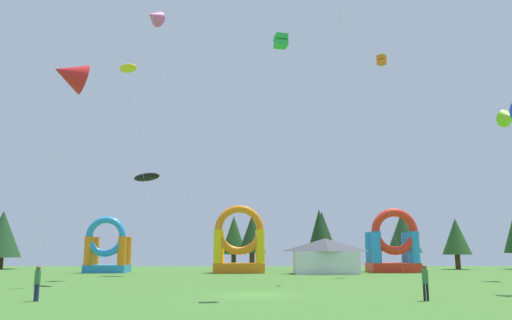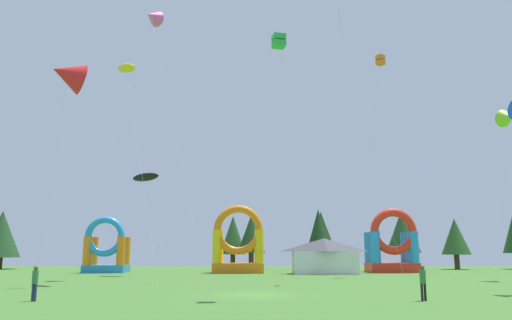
# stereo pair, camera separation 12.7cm
# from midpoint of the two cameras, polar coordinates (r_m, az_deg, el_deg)

# --- Properties ---
(ground_plane) EXTENTS (120.00, 120.00, 0.00)m
(ground_plane) POSITION_cam_midpoint_polar(r_m,az_deg,el_deg) (31.25, 0.13, -15.12)
(ground_plane) COLOR #3D6B28
(kite_red_delta) EXTENTS (4.77, 6.17, 16.04)m
(kite_red_delta) POSITION_cam_midpoint_polar(r_m,az_deg,el_deg) (37.76, -20.60, 9.10)
(kite_red_delta) COLOR red
(kite_red_delta) RESTS_ON ground_plane
(kite_orange_box) EXTENTS (5.08, 3.79, 24.81)m
(kite_orange_box) POSITION_cam_midpoint_polar(r_m,az_deg,el_deg) (60.27, 14.02, 10.94)
(kite_orange_box) COLOR orange
(kite_orange_box) RESTS_ON ground_plane
(kite_lime_delta) EXTENTS (3.43, 2.16, 16.29)m
(kite_lime_delta) POSITION_cam_midpoint_polar(r_m,az_deg,el_deg) (54.32, 26.83, 4.28)
(kite_lime_delta) COLOR #8CD826
(kite_lime_delta) RESTS_ON ground_plane
(kite_pink_delta) EXTENTS (8.72, 5.07, 27.97)m
(kite_pink_delta) POSITION_cam_midpoint_polar(r_m,az_deg,el_deg) (56.12, -11.65, 15.70)
(kite_pink_delta) COLOR #EA599E
(kite_pink_delta) RESTS_ON ground_plane
(kite_yellow_parafoil) EXTENTS (5.70, 5.91, 19.23)m
(kite_yellow_parafoil) POSITION_cam_midpoint_polar(r_m,az_deg,el_deg) (46.53, -14.49, 10.07)
(kite_yellow_parafoil) COLOR yellow
(kite_yellow_parafoil) RESTS_ON ground_plane
(kite_green_box) EXTENTS (1.25, 3.78, 15.90)m
(kite_green_box) POSITION_cam_midpoint_polar(r_m,az_deg,el_deg) (32.05, 2.72, 13.32)
(kite_green_box) COLOR green
(kite_green_box) RESTS_ON ground_plane
(kite_white_diamond) EXTENTS (6.58, 5.62, 24.29)m
(kite_white_diamond) POSITION_cam_midpoint_polar(r_m,az_deg,el_deg) (48.70, 9.48, 15.19)
(kite_white_diamond) COLOR white
(kite_white_diamond) RESTS_ON ground_plane
(kite_black_parafoil) EXTENTS (5.15, 3.16, 11.46)m
(kite_black_parafoil) POSITION_cam_midpoint_polar(r_m,az_deg,el_deg) (57.33, -12.43, -1.92)
(kite_black_parafoil) COLOR black
(kite_black_parafoil) RESTS_ON ground_plane
(person_far_side) EXTENTS (0.40, 0.40, 1.84)m
(person_far_side) POSITION_cam_midpoint_polar(r_m,az_deg,el_deg) (29.60, -23.78, -12.41)
(person_far_side) COLOR navy
(person_far_side) RESTS_ON ground_plane
(person_near_camera) EXTENTS (0.38, 0.38, 1.88)m
(person_near_camera) POSITION_cam_midpoint_polar(r_m,az_deg,el_deg) (28.81, 18.58, -12.77)
(person_near_camera) COLOR black
(person_near_camera) RESTS_ON ground_plane
(inflatable_yellow_castle) EXTENTS (6.20, 4.00, 8.16)m
(inflatable_yellow_castle) POSITION_cam_midpoint_polar(r_m,az_deg,el_deg) (62.18, -1.99, -9.95)
(inflatable_yellow_castle) COLOR orange
(inflatable_yellow_castle) RESTS_ON ground_plane
(inflatable_orange_dome) EXTENTS (6.02, 4.54, 7.91)m
(inflatable_orange_dome) POSITION_cam_midpoint_polar(r_m,az_deg,el_deg) (66.13, 15.29, -9.71)
(inflatable_orange_dome) COLOR red
(inflatable_orange_dome) RESTS_ON ground_plane
(inflatable_blue_arch) EXTENTS (5.13, 3.62, 6.85)m
(inflatable_blue_arch) POSITION_cam_midpoint_polar(r_m,az_deg,el_deg) (65.65, -16.70, -9.94)
(inflatable_blue_arch) COLOR #268CD8
(inflatable_blue_arch) RESTS_ON ground_plane
(festival_tent) EXTENTS (7.37, 4.16, 4.11)m
(festival_tent) POSITION_cam_midpoint_polar(r_m,az_deg,el_deg) (60.29, 7.83, -10.78)
(festival_tent) COLOR silver
(festival_tent) RESTS_ON ground_plane
(tree_row_0) EXTENTS (5.80, 5.80, 8.63)m
(tree_row_0) POSITION_cam_midpoint_polar(r_m,az_deg,el_deg) (84.81, -27.03, -7.53)
(tree_row_0) COLOR #4C331E
(tree_row_0) RESTS_ON ground_plane
(tree_row_1) EXTENTS (3.90, 3.90, 7.90)m
(tree_row_1) POSITION_cam_midpoint_polar(r_m,az_deg,el_deg) (76.29, -2.62, -8.56)
(tree_row_1) COLOR #4C331E
(tree_row_1) RESTS_ON ground_plane
(tree_row_2) EXTENTS (4.08, 4.08, 7.88)m
(tree_row_2) POSITION_cam_midpoint_polar(r_m,az_deg,el_deg) (73.94, -0.53, -8.46)
(tree_row_2) COLOR #4C331E
(tree_row_2) RESTS_ON ground_plane
(tree_row_3) EXTENTS (3.88, 3.88, 8.52)m
(tree_row_3) POSITION_cam_midpoint_polar(r_m,az_deg,el_deg) (72.00, 7.17, -8.25)
(tree_row_3) COLOR #4C331E
(tree_row_3) RESTS_ON ground_plane
(tree_row_4) EXTENTS (4.04, 4.04, 8.27)m
(tree_row_4) POSITION_cam_midpoint_polar(r_m,az_deg,el_deg) (73.65, 7.47, -8.11)
(tree_row_4) COLOR #4C331E
(tree_row_4) RESTS_ON ground_plane
(tree_row_5) EXTENTS (4.94, 4.94, 8.63)m
(tree_row_5) POSITION_cam_midpoint_polar(r_m,az_deg,el_deg) (76.14, 16.39, -7.80)
(tree_row_5) COLOR #4C331E
(tree_row_5) RESTS_ON ground_plane
(tree_row_6) EXTENTS (4.17, 4.17, 7.44)m
(tree_row_6) POSITION_cam_midpoint_polar(r_m,az_deg,el_deg) (80.56, 21.77, -8.12)
(tree_row_6) COLOR #4C331E
(tree_row_6) RESTS_ON ground_plane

